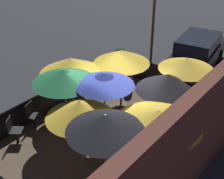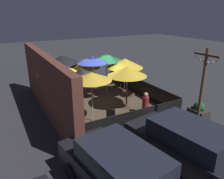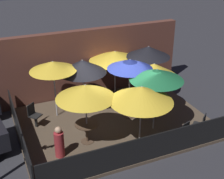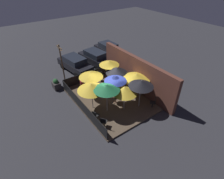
% 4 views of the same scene
% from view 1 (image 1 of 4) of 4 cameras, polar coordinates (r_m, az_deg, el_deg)
% --- Properties ---
extents(ground_plane, '(60.00, 60.00, 0.00)m').
position_cam_1_polar(ground_plane, '(10.73, 0.83, -8.06)').
color(ground_plane, '#2D2D33').
extents(patio_deck, '(7.33, 5.38, 0.12)m').
position_cam_1_polar(patio_deck, '(10.70, 0.83, -7.81)').
color(patio_deck, brown).
rests_on(patio_deck, ground_plane).
extents(building_wall, '(8.93, 0.36, 3.13)m').
position_cam_1_polar(building_wall, '(8.70, 16.48, -6.88)').
color(building_wall, brown).
rests_on(building_wall, ground_plane).
extents(fence_front, '(7.13, 0.05, 0.95)m').
position_cam_1_polar(fence_front, '(11.91, -9.30, -0.85)').
color(fence_front, black).
rests_on(fence_front, patio_deck).
extents(fence_side_left, '(0.05, 5.18, 0.95)m').
position_cam_1_polar(fence_side_left, '(13.03, 10.58, 1.87)').
color(fence_side_left, black).
rests_on(fence_side_left, patio_deck).
extents(patio_umbrella_0, '(2.02, 2.02, 2.25)m').
position_cam_1_polar(patio_umbrella_0, '(11.07, 1.78, 6.02)').
color(patio_umbrella_0, '#B2B2B7').
rests_on(patio_umbrella_0, patio_deck).
extents(patio_umbrella_1, '(1.75, 1.75, 2.50)m').
position_cam_1_polar(patio_umbrella_1, '(8.89, -1.40, 1.88)').
color(patio_umbrella_1, '#B2B2B7').
rests_on(patio_umbrella_1, patio_deck).
extents(patio_umbrella_2, '(1.92, 1.92, 2.27)m').
position_cam_1_polar(patio_umbrella_2, '(9.53, 10.13, 1.34)').
color(patio_umbrella_2, '#B2B2B7').
rests_on(patio_umbrella_2, patio_deck).
extents(patio_umbrella_3, '(2.15, 2.15, 2.28)m').
position_cam_1_polar(patio_umbrella_3, '(10.49, -7.53, 4.36)').
color(patio_umbrella_3, '#B2B2B7').
rests_on(patio_umbrella_3, patio_deck).
extents(patio_umbrella_4, '(1.91, 1.91, 2.43)m').
position_cam_1_polar(patio_umbrella_4, '(7.28, -1.24, -6.16)').
color(patio_umbrella_4, '#B2B2B7').
rests_on(patio_umbrella_4, patio_deck).
extents(patio_umbrella_5, '(1.90, 1.90, 2.14)m').
position_cam_1_polar(patio_umbrella_5, '(8.39, -5.90, -3.60)').
color(patio_umbrella_5, '#B2B2B7').
rests_on(patio_umbrella_5, patio_deck).
extents(patio_umbrella_6, '(1.82, 1.82, 2.37)m').
position_cam_1_polar(patio_umbrella_6, '(10.40, 13.49, 4.61)').
color(patio_umbrella_6, '#B2B2B7').
rests_on(patio_umbrella_6, patio_deck).
extents(patio_umbrella_7, '(1.95, 1.95, 2.45)m').
position_cam_1_polar(patio_umbrella_7, '(9.32, -8.77, 2.45)').
color(patio_umbrella_7, '#B2B2B7').
rests_on(patio_umbrella_7, patio_deck).
extents(patio_umbrella_8, '(2.29, 2.29, 2.17)m').
position_cam_1_polar(patio_umbrella_8, '(7.97, 8.40, -5.12)').
color(patio_umbrella_8, '#B2B2B7').
rests_on(patio_umbrella_8, patio_deck).
extents(dining_table_0, '(0.83, 0.83, 0.76)m').
position_cam_1_polar(dining_table_0, '(11.71, 1.67, -0.31)').
color(dining_table_0, '#4C3828').
rests_on(dining_table_0, patio_deck).
extents(dining_table_1, '(0.72, 0.72, 0.75)m').
position_cam_1_polar(dining_table_1, '(9.82, -1.28, -7.02)').
color(dining_table_1, '#4C3828').
rests_on(dining_table_1, patio_deck).
extents(patio_chair_0, '(0.56, 0.56, 0.92)m').
position_cam_1_polar(patio_chair_0, '(10.36, -17.51, -6.98)').
color(patio_chair_0, black).
rests_on(patio_chair_0, patio_deck).
extents(patio_chair_1, '(0.51, 0.51, 0.94)m').
position_cam_1_polar(patio_chair_1, '(10.86, -14.30, -4.48)').
color(patio_chair_1, black).
rests_on(patio_chair_1, patio_deck).
extents(patio_chair_2, '(0.56, 0.56, 0.95)m').
position_cam_1_polar(patio_chair_2, '(12.13, 12.68, -0.33)').
color(patio_chair_2, black).
rests_on(patio_chair_2, patio_deck).
extents(patron_0, '(0.45, 0.45, 1.14)m').
position_cam_1_polar(patron_0, '(12.74, 3.18, 1.90)').
color(patron_0, maroon).
rests_on(patron_0, patio_deck).
extents(planter_box, '(0.89, 0.62, 1.02)m').
position_cam_1_polar(planter_box, '(15.05, 1.41, 5.70)').
color(planter_box, '#332D2D').
rests_on(planter_box, ground_plane).
extents(light_post, '(1.10, 0.12, 3.74)m').
position_cam_1_polar(light_post, '(14.54, 7.51, 11.55)').
color(light_post, brown).
rests_on(light_post, ground_plane).
extents(parked_car_0, '(4.71, 2.34, 1.62)m').
position_cam_1_polar(parked_car_0, '(15.24, 15.27, 6.57)').
color(parked_car_0, black).
rests_on(parked_car_0, ground_plane).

